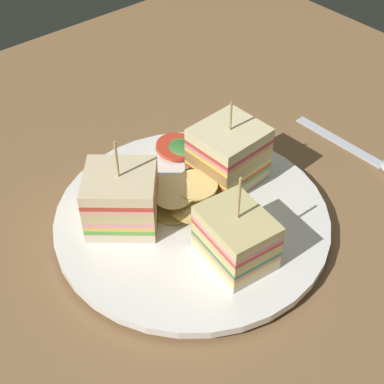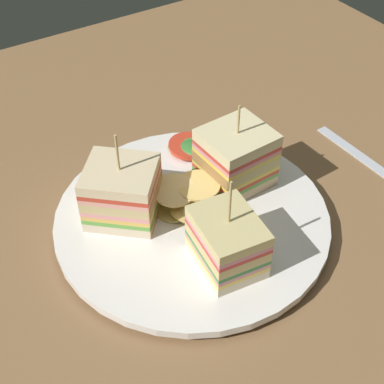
{
  "view_description": "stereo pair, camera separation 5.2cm",
  "coord_description": "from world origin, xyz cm",
  "px_view_note": "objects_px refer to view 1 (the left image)",
  "views": [
    {
      "loc": [
        -24.63,
        -29.18,
        40.12
      ],
      "look_at": [
        0.0,
        0.0,
        4.51
      ],
      "focal_mm": 52.63,
      "sensor_mm": 36.0,
      "label": 1
    },
    {
      "loc": [
        -20.42,
        -32.26,
        40.12
      ],
      "look_at": [
        0.0,
        0.0,
        4.51
      ],
      "focal_mm": 52.63,
      "sensor_mm": 36.0,
      "label": 2
    }
  ],
  "objects_px": {
    "sandwich_wedge_0": "(228,155)",
    "sandwich_wedge_2": "(236,238)",
    "spoon": "(376,160)",
    "chip_pile": "(188,200)",
    "plate": "(192,219)",
    "sandwich_wedge_1": "(122,199)"
  },
  "relations": [
    {
      "from": "sandwich_wedge_0",
      "to": "sandwich_wedge_1",
      "type": "height_order",
      "value": "sandwich_wedge_1"
    },
    {
      "from": "spoon",
      "to": "chip_pile",
      "type": "bearing_deg",
      "value": -108.15
    },
    {
      "from": "plate",
      "to": "chip_pile",
      "type": "bearing_deg",
      "value": 83.83
    },
    {
      "from": "plate",
      "to": "chip_pile",
      "type": "distance_m",
      "value": 0.02
    },
    {
      "from": "sandwich_wedge_0",
      "to": "chip_pile",
      "type": "xyz_separation_m",
      "value": [
        -0.06,
        -0.01,
        -0.02
      ]
    },
    {
      "from": "sandwich_wedge_2",
      "to": "chip_pile",
      "type": "xyz_separation_m",
      "value": [
        0.01,
        0.07,
        -0.01
      ]
    },
    {
      "from": "sandwich_wedge_0",
      "to": "sandwich_wedge_2",
      "type": "height_order",
      "value": "sandwich_wedge_2"
    },
    {
      "from": "sandwich_wedge_0",
      "to": "sandwich_wedge_2",
      "type": "distance_m",
      "value": 0.11
    },
    {
      "from": "sandwich_wedge_2",
      "to": "spoon",
      "type": "height_order",
      "value": "sandwich_wedge_2"
    },
    {
      "from": "sandwich_wedge_0",
      "to": "chip_pile",
      "type": "bearing_deg",
      "value": 6.99
    },
    {
      "from": "sandwich_wedge_0",
      "to": "sandwich_wedge_2",
      "type": "xyz_separation_m",
      "value": [
        -0.07,
        -0.08,
        -0.01
      ]
    },
    {
      "from": "sandwich_wedge_1",
      "to": "chip_pile",
      "type": "bearing_deg",
      "value": 13.0
    },
    {
      "from": "plate",
      "to": "sandwich_wedge_0",
      "type": "xyz_separation_m",
      "value": [
        0.06,
        0.02,
        0.04
      ]
    },
    {
      "from": "plate",
      "to": "sandwich_wedge_2",
      "type": "distance_m",
      "value": 0.07
    },
    {
      "from": "plate",
      "to": "sandwich_wedge_0",
      "type": "distance_m",
      "value": 0.07
    },
    {
      "from": "sandwich_wedge_0",
      "to": "sandwich_wedge_1",
      "type": "relative_size",
      "value": 0.98
    },
    {
      "from": "plate",
      "to": "chip_pile",
      "type": "xyz_separation_m",
      "value": [
        0.0,
        0.01,
        0.02
      ]
    },
    {
      "from": "plate",
      "to": "sandwich_wedge_2",
      "type": "relative_size",
      "value": 2.8
    },
    {
      "from": "plate",
      "to": "spoon",
      "type": "height_order",
      "value": "plate"
    },
    {
      "from": "sandwich_wedge_0",
      "to": "plate",
      "type": "bearing_deg",
      "value": 13.4
    },
    {
      "from": "sandwich_wedge_0",
      "to": "sandwich_wedge_1",
      "type": "distance_m",
      "value": 0.12
    },
    {
      "from": "plate",
      "to": "sandwich_wedge_1",
      "type": "relative_size",
      "value": 2.81
    }
  ]
}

